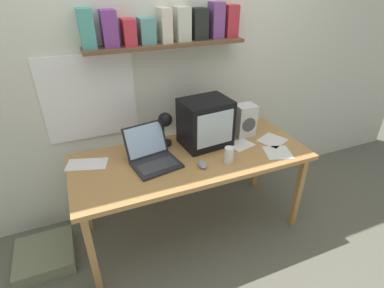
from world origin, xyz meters
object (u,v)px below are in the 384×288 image
object	(u,v)px
juice_glass	(229,156)
corner_desk	(192,162)
loose_paper_near_monitor	(87,164)
printed_handout	(272,140)
space_heater	(245,120)
floor_cushion	(45,255)
computer_mouse	(202,164)
laptop	(152,154)
desk_lamp	(165,124)
loose_paper_near_laptop	(278,152)
crt_monitor	(205,123)
open_notebook	(241,145)

from	to	relation	value
juice_glass	corner_desk	bearing A→B (deg)	138.66
juice_glass	loose_paper_near_monitor	bearing A→B (deg)	159.19
printed_handout	loose_paper_near_monitor	world-z (taller)	same
juice_glass	space_heater	world-z (taller)	space_heater
loose_paper_near_monitor	floor_cushion	xyz separation A→B (m)	(-0.42, -0.09, -0.67)
computer_mouse	laptop	bearing A→B (deg)	147.97
loose_paper_near_monitor	floor_cushion	size ratio (longest dim) A/B	0.76
space_heater	corner_desk	bearing A→B (deg)	-164.86
desk_lamp	juice_glass	size ratio (longest dim) A/B	2.44
corner_desk	space_heater	world-z (taller)	space_heater
space_heater	loose_paper_near_monitor	distance (m)	1.28
juice_glass	loose_paper_near_laptop	distance (m)	0.41
corner_desk	floor_cushion	size ratio (longest dim) A/B	4.28
desk_lamp	printed_handout	bearing A→B (deg)	-15.68
crt_monitor	printed_handout	world-z (taller)	crt_monitor
loose_paper_near_laptop	printed_handout	xyz separation A→B (m)	(0.07, 0.18, 0.00)
space_heater	crt_monitor	bearing A→B (deg)	-178.07
loose_paper_near_laptop	loose_paper_near_monitor	distance (m)	1.41
desk_lamp	computer_mouse	size ratio (longest dim) A/B	2.64
floor_cushion	juice_glass	bearing A→B (deg)	-11.22
crt_monitor	open_notebook	size ratio (longest dim) A/B	1.82
crt_monitor	loose_paper_near_laptop	xyz separation A→B (m)	(0.45, -0.34, -0.18)
floor_cushion	laptop	bearing A→B (deg)	-3.41
crt_monitor	loose_paper_near_laptop	size ratio (longest dim) A/B	1.63
laptop	loose_paper_near_monitor	world-z (taller)	laptop
crt_monitor	laptop	bearing A→B (deg)	-173.70
juice_glass	loose_paper_near_laptop	world-z (taller)	juice_glass
desk_lamp	space_heater	bearing A→B (deg)	-4.84
loose_paper_near_laptop	printed_handout	distance (m)	0.19
floor_cushion	loose_paper_near_laptop	bearing A→B (deg)	-9.52
crt_monitor	space_heater	distance (m)	0.37
floor_cushion	desk_lamp	bearing A→B (deg)	6.08
corner_desk	open_notebook	distance (m)	0.43
open_notebook	space_heater	bearing A→B (deg)	53.02
computer_mouse	loose_paper_near_monitor	distance (m)	0.82
space_heater	floor_cushion	size ratio (longest dim) A/B	0.65
space_heater	loose_paper_near_monitor	xyz separation A→B (m)	(-1.27, 0.03, -0.13)
printed_handout	open_notebook	bearing A→B (deg)	173.44
corner_desk	laptop	bearing A→B (deg)	173.01
printed_handout	floor_cushion	distance (m)	1.98
desk_lamp	printed_handout	xyz separation A→B (m)	(0.83, -0.23, -0.20)
printed_handout	laptop	bearing A→B (deg)	175.88
printed_handout	floor_cushion	world-z (taller)	printed_handout
juice_glass	space_heater	size ratio (longest dim) A/B	0.45
juice_glass	printed_handout	size ratio (longest dim) A/B	0.46
open_notebook	printed_handout	world-z (taller)	same
computer_mouse	open_notebook	size ratio (longest dim) A/B	0.52
loose_paper_near_monitor	desk_lamp	bearing A→B (deg)	1.98
laptop	loose_paper_near_laptop	distance (m)	0.95
computer_mouse	loose_paper_near_monitor	size ratio (longest dim) A/B	0.36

